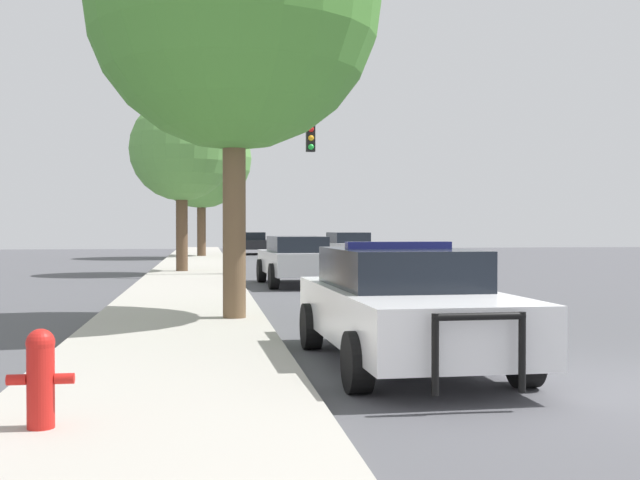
{
  "coord_description": "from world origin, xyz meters",
  "views": [
    {
      "loc": [
        -4.67,
        -7.78,
        1.72
      ],
      "look_at": [
        -1.78,
        12.17,
        1.38
      ],
      "focal_mm": 45.0,
      "sensor_mm": 36.0,
      "label": 1
    }
  ],
  "objects_px": {
    "tree_sidewalk_near": "(234,3)",
    "car_background_distant": "(253,242)",
    "fire_hydrant": "(41,375)",
    "tree_sidewalk_far": "(201,158)",
    "traffic_light": "(261,166)",
    "car_background_oncoming": "(349,248)",
    "police_car": "(402,304)",
    "car_background_midblock": "(296,259)",
    "tree_sidewalk_mid": "(182,150)"
  },
  "relations": [
    {
      "from": "tree_sidewalk_near",
      "to": "car_background_distant",
      "type": "bearing_deg",
      "value": 86.0
    },
    {
      "from": "fire_hydrant",
      "to": "tree_sidewalk_far",
      "type": "relative_size",
      "value": 0.1
    },
    {
      "from": "car_background_distant",
      "to": "tree_sidewalk_far",
      "type": "height_order",
      "value": "tree_sidewalk_far"
    },
    {
      "from": "traffic_light",
      "to": "car_background_oncoming",
      "type": "distance_m",
      "value": 9.37
    },
    {
      "from": "police_car",
      "to": "car_background_midblock",
      "type": "distance_m",
      "value": 13.57
    },
    {
      "from": "car_background_distant",
      "to": "police_car",
      "type": "bearing_deg",
      "value": -87.82
    },
    {
      "from": "police_car",
      "to": "fire_hydrant",
      "type": "distance_m",
      "value": 4.86
    },
    {
      "from": "car_background_oncoming",
      "to": "tree_sidewalk_far",
      "type": "distance_m",
      "value": 12.26
    },
    {
      "from": "tree_sidewalk_far",
      "to": "tree_sidewalk_mid",
      "type": "distance_m",
      "value": 14.97
    },
    {
      "from": "car_background_oncoming",
      "to": "car_background_distant",
      "type": "relative_size",
      "value": 0.88
    },
    {
      "from": "fire_hydrant",
      "to": "car_background_distant",
      "type": "bearing_deg",
      "value": 84.33
    },
    {
      "from": "fire_hydrant",
      "to": "tree_sidewalk_far",
      "type": "distance_m",
      "value": 37.83
    },
    {
      "from": "car_background_oncoming",
      "to": "tree_sidewalk_near",
      "type": "relative_size",
      "value": 0.51
    },
    {
      "from": "car_background_oncoming",
      "to": "car_background_distant",
      "type": "bearing_deg",
      "value": -81.98
    },
    {
      "from": "police_car",
      "to": "car_background_oncoming",
      "type": "bearing_deg",
      "value": -100.26
    },
    {
      "from": "traffic_light",
      "to": "car_background_distant",
      "type": "relative_size",
      "value": 1.11
    },
    {
      "from": "fire_hydrant",
      "to": "car_background_midblock",
      "type": "relative_size",
      "value": 0.17
    },
    {
      "from": "fire_hydrant",
      "to": "police_car",
      "type": "bearing_deg",
      "value": 40.22
    },
    {
      "from": "traffic_light",
      "to": "tree_sidewalk_far",
      "type": "xyz_separation_m",
      "value": [
        -2.05,
        17.02,
        1.68
      ]
    },
    {
      "from": "car_background_oncoming",
      "to": "tree_sidewalk_far",
      "type": "xyz_separation_m",
      "value": [
        -6.46,
        9.32,
        4.66
      ]
    },
    {
      "from": "tree_sidewalk_near",
      "to": "tree_sidewalk_mid",
      "type": "bearing_deg",
      "value": 94.97
    },
    {
      "from": "police_car",
      "to": "tree_sidewalk_near",
      "type": "distance_m",
      "value": 6.78
    },
    {
      "from": "car_background_distant",
      "to": "car_background_oncoming",
      "type": "bearing_deg",
      "value": -74.79
    },
    {
      "from": "police_car",
      "to": "traffic_light",
      "type": "xyz_separation_m",
      "value": [
        -0.54,
        17.34,
        2.99
      ]
    },
    {
      "from": "fire_hydrant",
      "to": "tree_sidewalk_far",
      "type": "height_order",
      "value": "tree_sidewalk_far"
    },
    {
      "from": "traffic_light",
      "to": "car_background_oncoming",
      "type": "bearing_deg",
      "value": 60.19
    },
    {
      "from": "tree_sidewalk_far",
      "to": "tree_sidewalk_mid",
      "type": "relative_size",
      "value": 1.29
    },
    {
      "from": "fire_hydrant",
      "to": "tree_sidewalk_near",
      "type": "xyz_separation_m",
      "value": [
        1.79,
        7.49,
        5.05
      ]
    },
    {
      "from": "police_car",
      "to": "tree_sidewalk_far",
      "type": "distance_m",
      "value": 34.78
    },
    {
      "from": "car_background_oncoming",
      "to": "tree_sidewalk_mid",
      "type": "xyz_separation_m",
      "value": [
        -7.1,
        -5.6,
        3.71
      ]
    },
    {
      "from": "car_background_distant",
      "to": "tree_sidewalk_far",
      "type": "distance_m",
      "value": 8.17
    },
    {
      "from": "traffic_light",
      "to": "car_background_distant",
      "type": "height_order",
      "value": "traffic_light"
    },
    {
      "from": "police_car",
      "to": "traffic_light",
      "type": "height_order",
      "value": "traffic_light"
    },
    {
      "from": "fire_hydrant",
      "to": "tree_sidewalk_near",
      "type": "bearing_deg",
      "value": 76.52
    },
    {
      "from": "police_car",
      "to": "tree_sidewalk_far",
      "type": "height_order",
      "value": "tree_sidewalk_far"
    },
    {
      "from": "car_background_midblock",
      "to": "car_background_oncoming",
      "type": "bearing_deg",
      "value": 69.71
    },
    {
      "from": "traffic_light",
      "to": "car_background_oncoming",
      "type": "height_order",
      "value": "traffic_light"
    },
    {
      "from": "tree_sidewalk_mid",
      "to": "traffic_light",
      "type": "bearing_deg",
      "value": -38.02
    },
    {
      "from": "fire_hydrant",
      "to": "car_background_distant",
      "type": "xyz_separation_m",
      "value": [
        4.3,
        43.38,
        0.18
      ]
    },
    {
      "from": "fire_hydrant",
      "to": "tree_sidewalk_mid",
      "type": "bearing_deg",
      "value": 88.78
    },
    {
      "from": "traffic_light",
      "to": "tree_sidewalk_far",
      "type": "bearing_deg",
      "value": 96.85
    },
    {
      "from": "car_background_midblock",
      "to": "tree_sidewalk_mid",
      "type": "distance_m",
      "value": 7.75
    },
    {
      "from": "police_car",
      "to": "tree_sidewalk_mid",
      "type": "relative_size",
      "value": 0.81
    },
    {
      "from": "car_background_midblock",
      "to": "car_background_oncoming",
      "type": "relative_size",
      "value": 1.14
    },
    {
      "from": "car_background_midblock",
      "to": "tree_sidewalk_mid",
      "type": "bearing_deg",
      "value": 117.8
    },
    {
      "from": "car_background_oncoming",
      "to": "car_background_distant",
      "type": "height_order",
      "value": "car_background_oncoming"
    },
    {
      "from": "car_background_midblock",
      "to": "tree_sidewalk_mid",
      "type": "xyz_separation_m",
      "value": [
        -3.44,
        5.87,
        3.7
      ]
    },
    {
      "from": "police_car",
      "to": "car_background_distant",
      "type": "height_order",
      "value": "police_car"
    },
    {
      "from": "police_car",
      "to": "car_background_distant",
      "type": "distance_m",
      "value": 40.25
    },
    {
      "from": "car_background_distant",
      "to": "tree_sidewalk_far",
      "type": "relative_size",
      "value": 0.58
    }
  ]
}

